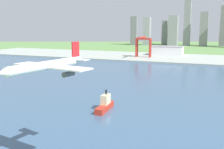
{
  "coord_description": "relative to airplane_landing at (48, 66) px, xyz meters",
  "views": [
    {
      "loc": [
        57.44,
        12.44,
        56.19
      ],
      "look_at": [
        2.01,
        150.18,
        29.6
      ],
      "focal_mm": 43.27,
      "sensor_mm": 36.0,
      "label": 1
    }
  ],
  "objects": [
    {
      "name": "ground_plane",
      "position": [
        1.72,
        204.58,
        -41.75
      ],
      "size": [
        2400.0,
        2400.0,
        0.0
      ],
      "primitive_type": "plane",
      "color": "#5C8648"
    },
    {
      "name": "port_crane_red",
      "position": [
        -66.96,
        376.86,
        -12.68
      ],
      "size": [
        26.77,
        41.82,
        36.34
      ],
      "color": "#B72D23",
      "rests_on": "industrial_pier"
    },
    {
      "name": "tugboat_small",
      "position": [
        -10.94,
        78.37,
        -37.83
      ],
      "size": [
        6.52,
        23.76,
        13.59
      ],
      "color": "#B22D1E",
      "rests_on": "water_bay"
    },
    {
      "name": "distant_skyline",
      "position": [
        -25.5,
        725.56,
        11.11
      ],
      "size": [
        307.17,
        67.55,
        144.01
      ],
      "color": "slate",
      "rests_on": "ground"
    },
    {
      "name": "airplane_landing",
      "position": [
        0.0,
        0.0,
        0.0
      ],
      "size": [
        34.62,
        40.47,
        11.43
      ],
      "color": "white"
    },
    {
      "name": "warehouse_main",
      "position": [
        -33.97,
        425.25,
        -30.64
      ],
      "size": [
        58.93,
        29.09,
        17.16
      ],
      "color": "white",
      "rests_on": "industrial_pier"
    },
    {
      "name": "water_bay",
      "position": [
        1.72,
        144.58,
        -41.67
      ],
      "size": [
        840.0,
        360.0,
        0.15
      ],
      "primitive_type": "cube",
      "color": "#385675",
      "rests_on": "ground"
    },
    {
      "name": "industrial_pier",
      "position": [
        1.72,
        394.58,
        -40.5
      ],
      "size": [
        840.0,
        140.0,
        2.5
      ],
      "primitive_type": "cube",
      "color": "#99A39A",
      "rests_on": "ground"
    }
  ]
}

